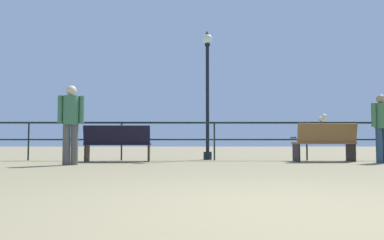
{
  "coord_description": "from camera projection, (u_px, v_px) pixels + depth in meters",
  "views": [
    {
      "loc": [
        -0.68,
        -3.01,
        0.55
      ],
      "look_at": [
        -0.62,
        6.79,
        1.08
      ],
      "focal_mm": 35.1,
      "sensor_mm": 36.0,
      "label": 1
    }
  ],
  "objects": [
    {
      "name": "ground_plane",
      "position": [
        275.0,
        209.0,
        2.98
      ],
      "size": [
        60.0,
        60.0,
        0.0
      ],
      "primitive_type": "plane",
      "color": "#857857"
    },
    {
      "name": "pier_railing",
      "position": [
        214.0,
        131.0,
        10.31
      ],
      "size": [
        20.42,
        0.05,
        1.06
      ],
      "color": "black",
      "rests_on": "ground_plane"
    },
    {
      "name": "bench_near_left",
      "position": [
        118.0,
        142.0,
        9.61
      ],
      "size": [
        1.69,
        0.76,
        0.93
      ],
      "color": "black",
      "rests_on": "ground_plane"
    },
    {
      "name": "bench_near_right",
      "position": [
        325.0,
        141.0,
        9.64
      ],
      "size": [
        1.57,
        0.8,
        0.98
      ],
      "color": "brown",
      "rests_on": "ground_plane"
    },
    {
      "name": "lamppost_center",
      "position": [
        207.0,
        86.0,
        10.71
      ],
      "size": [
        0.28,
        0.28,
        3.7
      ],
      "color": "black",
      "rests_on": "ground_plane"
    },
    {
      "name": "person_by_bench",
      "position": [
        71.0,
        119.0,
        8.38
      ],
      "size": [
        0.56,
        0.34,
        1.78
      ],
      "color": "#4D4C48",
      "rests_on": "ground_plane"
    },
    {
      "name": "person_at_railing",
      "position": [
        381.0,
        123.0,
        9.14
      ],
      "size": [
        0.53,
        0.32,
        1.67
      ],
      "color": "navy",
      "rests_on": "ground_plane"
    },
    {
      "name": "seagull_on_rail",
      "position": [
        322.0,
        118.0,
        10.32
      ],
      "size": [
        0.22,
        0.44,
        0.21
      ],
      "color": "silver",
      "rests_on": "pier_railing"
    }
  ]
}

